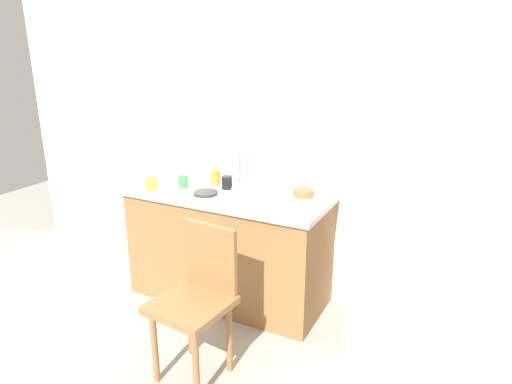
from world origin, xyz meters
TOP-DOWN VIEW (x-y plane):
  - ground_plane at (0.00, 0.00)m, footprint 8.00×8.00m
  - back_wall at (0.00, 1.00)m, footprint 4.80×0.10m
  - cabinet_base at (-0.13, 0.65)m, footprint 1.44×0.60m
  - countertop at (-0.13, 0.65)m, footprint 1.48×0.64m
  - faucet at (-0.19, 0.90)m, footprint 0.02×0.02m
  - refrigerator at (1.13, 0.63)m, footprint 0.53×0.63m
  - chair at (0.14, -0.16)m, footprint 0.44×0.44m
  - dish_tray at (0.06, 0.71)m, footprint 0.28×0.20m
  - terracotta_bowl at (0.39, 0.80)m, footprint 0.14×0.14m
  - hotplate at (-0.24, 0.53)m, footprint 0.17×0.17m
  - cup_orange at (-0.31, 0.78)m, footprint 0.08×0.08m
  - cup_green at (-0.48, 0.59)m, footprint 0.07×0.07m
  - cup_black at (-0.17, 0.71)m, footprint 0.08×0.08m
  - cup_yellow at (-0.65, 0.45)m, footprint 0.08×0.08m

SIDE VIEW (x-z plane):
  - ground_plane at x=0.00m, z-range 0.00..0.00m
  - cabinet_base at x=-0.13m, z-range 0.00..0.80m
  - chair at x=0.14m, z-range 0.05..0.94m
  - refrigerator at x=1.13m, z-range 0.00..1.35m
  - countertop at x=-0.13m, z-range 0.80..0.84m
  - hotplate at x=-0.24m, z-range 0.84..0.86m
  - dish_tray at x=0.06m, z-range 0.84..0.89m
  - terracotta_bowl at x=0.39m, z-range 0.84..0.89m
  - cup_yellow at x=-0.65m, z-range 0.84..0.93m
  - cup_green at x=-0.48m, z-range 0.84..0.93m
  - cup_black at x=-0.17m, z-range 0.84..0.94m
  - cup_orange at x=-0.31m, z-range 0.84..0.95m
  - faucet at x=-0.19m, z-range 0.84..1.11m
  - back_wall at x=0.00m, z-range 0.00..2.61m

